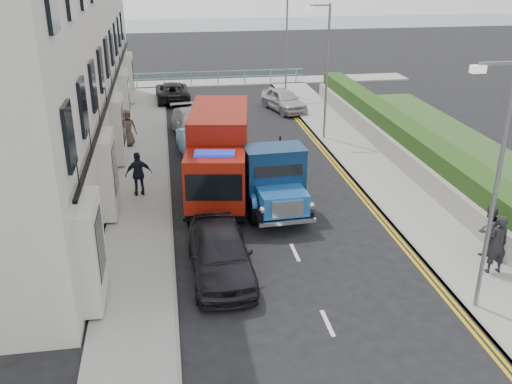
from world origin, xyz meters
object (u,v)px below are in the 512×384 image
object	(u,v)px
lamp_far	(285,38)
bedford_lorry	(273,182)
pedestrian_east_near	(497,244)
red_lorry	(219,152)
lamp_mid	(325,65)
parked_car_front	(220,252)
lamp_near	(493,178)

from	to	relation	value
lamp_far	bedford_lorry	size ratio (longest dim) A/B	1.23
bedford_lorry	pedestrian_east_near	distance (m)	8.21
lamp_far	red_lorry	bearing A→B (deg)	-110.34
bedford_lorry	red_lorry	xyz separation A→B (m)	(-1.84, 2.05, 0.62)
bedford_lorry	red_lorry	bearing A→B (deg)	128.97
lamp_mid	pedestrian_east_near	xyz separation A→B (m)	(1.56, -14.38, -2.91)
bedford_lorry	pedestrian_east_near	world-z (taller)	bedford_lorry
lamp_far	bedford_lorry	bearing A→B (deg)	-103.02
lamp_mid	parked_car_front	distance (m)	15.01
lamp_mid	lamp_far	bearing A→B (deg)	90.00
lamp_mid	red_lorry	distance (m)	9.27
red_lorry	parked_car_front	xyz separation A→B (m)	(-0.63, -6.41, -1.05)
pedestrian_east_near	bedford_lorry	bearing A→B (deg)	-45.78
lamp_near	pedestrian_east_near	bearing A→B (deg)	46.00
red_lorry	pedestrian_east_near	bearing A→B (deg)	-36.49
lamp_far	parked_car_front	bearing A→B (deg)	-106.42
lamp_mid	pedestrian_east_near	bearing A→B (deg)	-83.79
bedford_lorry	lamp_near	bearing A→B (deg)	-62.64
lamp_near	lamp_far	world-z (taller)	same
pedestrian_east_near	lamp_mid	bearing A→B (deg)	-85.21
lamp_mid	red_lorry	world-z (taller)	lamp_mid
lamp_mid	lamp_far	xyz separation A→B (m)	(0.00, 10.00, 0.00)
parked_car_front	pedestrian_east_near	distance (m)	8.46
lamp_near	lamp_far	distance (m)	26.00
lamp_near	lamp_far	bearing A→B (deg)	90.00
bedford_lorry	red_lorry	world-z (taller)	red_lorry
lamp_mid	lamp_far	size ratio (longest dim) A/B	1.00
lamp_near	parked_car_front	distance (m)	8.08
lamp_far	parked_car_front	world-z (taller)	lamp_far
lamp_near	parked_car_front	size ratio (longest dim) A/B	1.52
lamp_mid	bedford_lorry	bearing A→B (deg)	-116.51
lamp_far	lamp_mid	bearing A→B (deg)	-90.00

